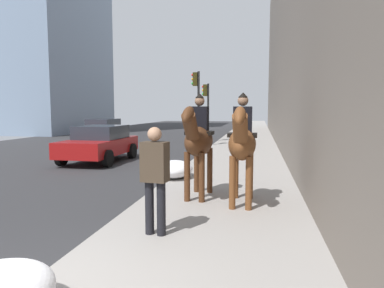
{
  "coord_description": "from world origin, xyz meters",
  "views": [
    {
      "loc": [
        -2.88,
        -2.55,
        2.09
      ],
      "look_at": [
        4.0,
        -1.24,
        1.4
      ],
      "focal_mm": 32.98,
      "sensor_mm": 36.0,
      "label": 1
    }
  ],
  "objects_px": {
    "car_near_lane": "(100,143)",
    "traffic_light_far_curb": "(207,103)",
    "traffic_light_near_curb": "(197,98)",
    "mounted_horse_near": "(198,140)",
    "mounted_horse_far": "(242,142)",
    "car_mid_lane": "(102,129)",
    "pedestrian_greeting": "(155,173)"
  },
  "relations": [
    {
      "from": "mounted_horse_near",
      "to": "traffic_light_far_curb",
      "type": "distance_m",
      "value": 13.79
    },
    {
      "from": "pedestrian_greeting",
      "to": "car_mid_lane",
      "type": "distance_m",
      "value": 19.78
    },
    {
      "from": "traffic_light_near_curb",
      "to": "traffic_light_far_curb",
      "type": "relative_size",
      "value": 1.12
    },
    {
      "from": "mounted_horse_far",
      "to": "traffic_light_near_curb",
      "type": "xyz_separation_m",
      "value": [
        11.19,
        2.9,
        1.3
      ]
    },
    {
      "from": "car_near_lane",
      "to": "car_mid_lane",
      "type": "distance_m",
      "value": 10.59
    },
    {
      "from": "traffic_light_near_curb",
      "to": "traffic_light_far_curb",
      "type": "height_order",
      "value": "traffic_light_near_curb"
    },
    {
      "from": "mounted_horse_far",
      "to": "car_near_lane",
      "type": "bearing_deg",
      "value": -134.46
    },
    {
      "from": "mounted_horse_near",
      "to": "traffic_light_near_curb",
      "type": "relative_size",
      "value": 0.57
    },
    {
      "from": "mounted_horse_near",
      "to": "mounted_horse_far",
      "type": "relative_size",
      "value": 1.0
    },
    {
      "from": "mounted_horse_far",
      "to": "pedestrian_greeting",
      "type": "relative_size",
      "value": 1.36
    },
    {
      "from": "car_near_lane",
      "to": "car_mid_lane",
      "type": "bearing_deg",
      "value": -155.14
    },
    {
      "from": "mounted_horse_near",
      "to": "traffic_light_near_curb",
      "type": "xyz_separation_m",
      "value": [
        10.78,
        1.92,
        1.3
      ]
    },
    {
      "from": "mounted_horse_near",
      "to": "car_mid_lane",
      "type": "height_order",
      "value": "mounted_horse_near"
    },
    {
      "from": "car_mid_lane",
      "to": "traffic_light_far_curb",
      "type": "xyz_separation_m",
      "value": [
        -1.49,
        -7.51,
        1.7
      ]
    },
    {
      "from": "car_near_lane",
      "to": "traffic_light_near_curb",
      "type": "distance_m",
      "value": 6.41
    },
    {
      "from": "mounted_horse_near",
      "to": "pedestrian_greeting",
      "type": "xyz_separation_m",
      "value": [
        -2.45,
        0.26,
        -0.33
      ]
    },
    {
      "from": "car_near_lane",
      "to": "traffic_light_near_curb",
      "type": "bearing_deg",
      "value": 150.64
    },
    {
      "from": "mounted_horse_near",
      "to": "mounted_horse_far",
      "type": "bearing_deg",
      "value": 70.05
    },
    {
      "from": "mounted_horse_near",
      "to": "pedestrian_greeting",
      "type": "relative_size",
      "value": 1.37
    },
    {
      "from": "pedestrian_greeting",
      "to": "traffic_light_far_curb",
      "type": "xyz_separation_m",
      "value": [
        16.08,
        1.56,
        1.36
      ]
    },
    {
      "from": "car_near_lane",
      "to": "pedestrian_greeting",
      "type": "bearing_deg",
      "value": 31.08
    },
    {
      "from": "mounted_horse_near",
      "to": "car_near_lane",
      "type": "bearing_deg",
      "value": -134.75
    },
    {
      "from": "mounted_horse_far",
      "to": "car_mid_lane",
      "type": "distance_m",
      "value": 18.67
    },
    {
      "from": "mounted_horse_far",
      "to": "car_near_lane",
      "type": "relative_size",
      "value": 0.58
    },
    {
      "from": "traffic_light_near_curb",
      "to": "traffic_light_far_curb",
      "type": "xyz_separation_m",
      "value": [
        2.86,
        -0.1,
        -0.26
      ]
    },
    {
      "from": "car_mid_lane",
      "to": "traffic_light_far_curb",
      "type": "height_order",
      "value": "traffic_light_far_curb"
    },
    {
      "from": "car_mid_lane",
      "to": "mounted_horse_far",
      "type": "bearing_deg",
      "value": 34.1
    },
    {
      "from": "pedestrian_greeting",
      "to": "car_near_lane",
      "type": "relative_size",
      "value": 0.43
    },
    {
      "from": "car_mid_lane",
      "to": "traffic_light_near_curb",
      "type": "xyz_separation_m",
      "value": [
        -4.35,
        -7.41,
        1.96
      ]
    },
    {
      "from": "car_near_lane",
      "to": "traffic_light_far_curb",
      "type": "distance_m",
      "value": 8.9
    },
    {
      "from": "mounted_horse_near",
      "to": "traffic_light_far_curb",
      "type": "height_order",
      "value": "traffic_light_far_curb"
    },
    {
      "from": "pedestrian_greeting",
      "to": "traffic_light_far_curb",
      "type": "bearing_deg",
      "value": 12.92
    }
  ]
}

